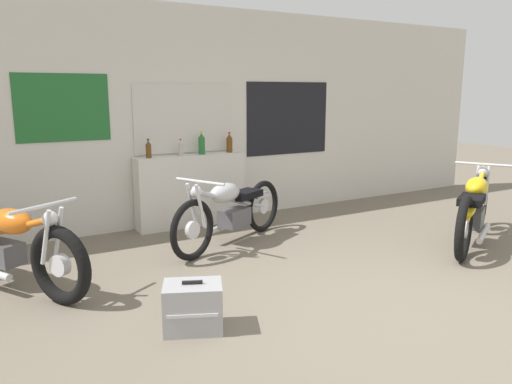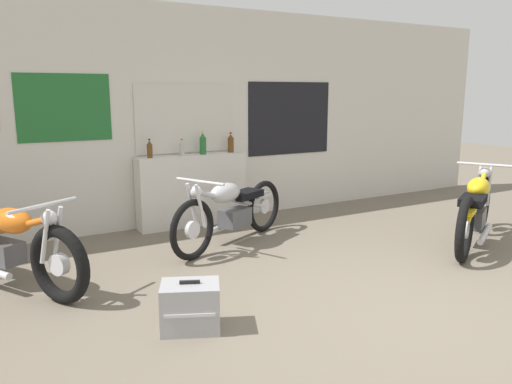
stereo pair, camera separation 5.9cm
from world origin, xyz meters
name	(u,v)px [view 2 (the right image)]	position (x,y,z in m)	size (l,w,h in m)	color
ground_plane	(396,316)	(0.00, 0.00, 0.00)	(24.00, 24.00, 0.00)	#706656
wall_back	(209,116)	(-0.01, 3.50, 1.40)	(10.00, 0.07, 2.80)	silver
sill_counter	(192,190)	(-0.35, 3.32, 0.46)	(1.44, 0.28, 0.93)	silver
bottle_leftmost	(150,149)	(-0.90, 3.30, 1.03)	(0.07, 0.07, 0.23)	#5B3814
bottle_left_center	(182,148)	(-0.48, 3.31, 1.02)	(0.06, 0.06, 0.21)	#B7B2A8
bottle_center	(203,144)	(-0.19, 3.31, 1.06)	(0.09, 0.09, 0.30)	#23662D
bottle_right_center	(231,143)	(0.22, 3.33, 1.05)	(0.08, 0.08, 0.27)	#5B3814
motorcycle_silver	(231,209)	(-0.28, 2.31, 0.41)	(1.80, 0.98, 0.83)	black
motorcycle_orange	(6,244)	(-2.60, 2.13, 0.40)	(1.14, 1.81, 0.83)	black
motorcycle_yellow	(476,209)	(2.12, 0.93, 0.42)	(1.84, 1.11, 0.87)	black
hard_case_silver	(190,306)	(-1.48, 0.58, 0.18)	(0.51, 0.45, 0.38)	#9E9EA3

